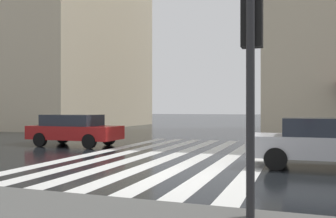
# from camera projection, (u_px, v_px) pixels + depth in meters

# --- Properties ---
(ground_plane) EXTENTS (220.00, 220.00, 0.00)m
(ground_plane) POSITION_uv_depth(u_px,v_px,m) (166.00, 175.00, 9.18)
(ground_plane) COLOR black
(zebra_crossing) EXTENTS (13.00, 6.50, 0.01)m
(zebra_crossing) POSITION_uv_depth(u_px,v_px,m) (176.00, 155.00, 13.30)
(zebra_crossing) COLOR silver
(zebra_crossing) RESTS_ON ground_plane
(haussmann_block_mid) EXTENTS (16.63, 23.90, 24.76)m
(haussmann_block_mid) POSITION_uv_depth(u_px,v_px,m) (12.00, 6.00, 36.92)
(haussmann_block_mid) COLOR beige
(haussmann_block_mid) RESTS_ON ground_plane
(traffic_signal_post) EXTENTS (0.44, 0.30, 3.25)m
(traffic_signal_post) POSITION_uv_depth(u_px,v_px,m) (251.00, 51.00, 5.22)
(traffic_signal_post) COLOR #232326
(traffic_signal_post) RESTS_ON sidewalk_pavement
(car_red) EXTENTS (1.85, 4.10, 1.41)m
(car_red) POSITION_uv_depth(u_px,v_px,m) (74.00, 129.00, 16.52)
(car_red) COLOR maroon
(car_red) RESTS_ON ground_plane
(car_silver) EXTENTS (1.85, 4.10, 1.41)m
(car_silver) POSITION_uv_depth(u_px,v_px,m) (325.00, 141.00, 10.24)
(car_silver) COLOR #B7B7BC
(car_silver) RESTS_ON ground_plane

